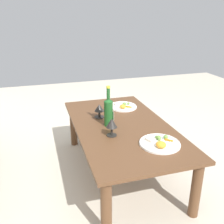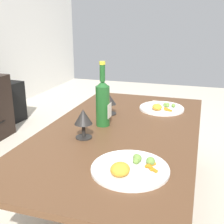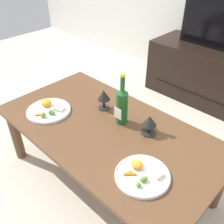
{
  "view_description": "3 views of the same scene",
  "coord_description": "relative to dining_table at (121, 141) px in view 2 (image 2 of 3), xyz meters",
  "views": [
    {
      "loc": [
        -1.81,
        0.63,
        1.32
      ],
      "look_at": [
        0.05,
        0.07,
        0.56
      ],
      "focal_mm": 41.02,
      "sensor_mm": 36.0,
      "label": 1
    },
    {
      "loc": [
        -1.3,
        -0.37,
        0.98
      ],
      "look_at": [
        -0.03,
        0.04,
        0.55
      ],
      "focal_mm": 46.18,
      "sensor_mm": 36.0,
      "label": 2
    },
    {
      "loc": [
        0.85,
        -0.83,
        1.42
      ],
      "look_at": [
        -0.03,
        0.07,
        0.52
      ],
      "focal_mm": 40.57,
      "sensor_mm": 36.0,
      "label": 3
    }
  ],
  "objects": [
    {
      "name": "ground_plane",
      "position": [
        0.0,
        0.0,
        -0.39
      ],
      "size": [
        6.4,
        6.4,
        0.0
      ],
      "primitive_type": "plane",
      "color": "beige"
    },
    {
      "name": "dining_table",
      "position": [
        0.0,
        0.0,
        0.0
      ],
      "size": [
        1.39,
        0.75,
        0.45
      ],
      "color": "brown",
      "rests_on": "ground_plane"
    },
    {
      "name": "floor_speaker",
      "position": [
        1.03,
        1.42,
        -0.19
      ],
      "size": [
        0.21,
        0.21,
        0.4
      ],
      "primitive_type": "cube",
      "rotation": [
        0.0,
        0.0,
        -0.1
      ],
      "color": "black",
      "rests_on": "ground_plane"
    },
    {
      "name": "wine_bottle",
      "position": [
        0.03,
        0.11,
        0.2
      ],
      "size": [
        0.07,
        0.07,
        0.33
      ],
      "color": "#1E5923",
      "rests_on": "dining_table"
    },
    {
      "name": "goblet_left",
      "position": [
        -0.16,
        0.13,
        0.16
      ],
      "size": [
        0.08,
        0.08,
        0.14
      ],
      "color": "black",
      "rests_on": "dining_table"
    },
    {
      "name": "goblet_right",
      "position": [
        0.21,
        0.13,
        0.15
      ],
      "size": [
        0.09,
        0.09,
        0.12
      ],
      "color": "black",
      "rests_on": "dining_table"
    },
    {
      "name": "dinner_plate_left",
      "position": [
        -0.39,
        -0.14,
        0.08
      ],
      "size": [
        0.29,
        0.29,
        0.05
      ],
      "color": "white",
      "rests_on": "dining_table"
    },
    {
      "name": "dinner_plate_right",
      "position": [
        0.39,
        -0.14,
        0.08
      ],
      "size": [
        0.27,
        0.27,
        0.05
      ],
      "color": "white",
      "rests_on": "dining_table"
    }
  ]
}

